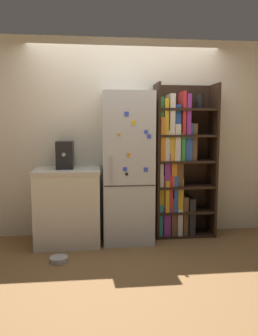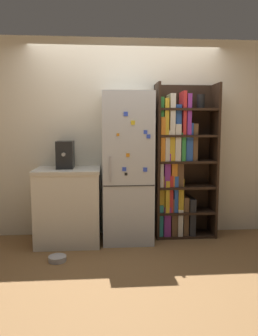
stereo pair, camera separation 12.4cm
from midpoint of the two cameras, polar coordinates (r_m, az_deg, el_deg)
ground_plane at (r=4.20m, az=-0.96°, el=-13.03°), size 16.00×16.00×0.00m
wall_back at (r=4.42m, az=-1.55°, el=5.20°), size 8.00×0.05×2.60m
refrigerator at (r=4.13m, az=-1.18°, el=0.01°), size 0.62×0.61×1.87m
bookshelf at (r=4.38m, az=7.63°, el=0.34°), size 0.79×0.36×2.00m
kitchen_counter at (r=4.19m, az=-11.35°, el=-6.50°), size 0.79×0.66×0.94m
espresso_machine at (r=4.15m, az=-11.90°, el=2.28°), size 0.20×0.38×0.34m
pet_bowl at (r=3.75m, az=-13.08°, el=-15.20°), size 0.20×0.20×0.06m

